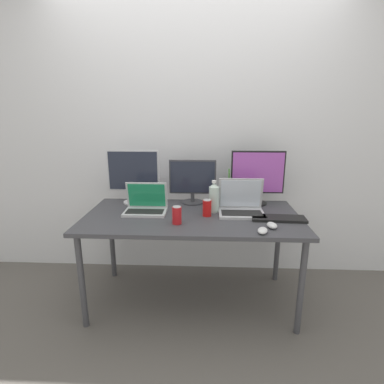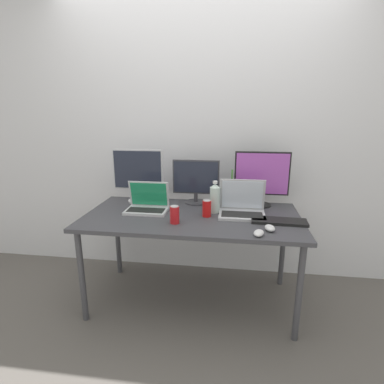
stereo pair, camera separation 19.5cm
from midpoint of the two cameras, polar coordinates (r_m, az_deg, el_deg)
name	(u,v)px [view 2 (the right image)]	position (r m, az deg, el deg)	size (l,w,h in m)	color
ground_plane	(192,300)	(2.62, 2.26, -19.84)	(16.00, 16.00, 0.00)	#5B5651
wall_back	(201,135)	(2.75, 3.78, 10.87)	(7.00, 0.08, 2.60)	silver
work_desk	(192,222)	(2.30, 2.44, -5.82)	(1.62, 0.81, 0.74)	#424247
monitor_left	(138,173)	(2.58, -8.14, 3.51)	(0.43, 0.19, 0.45)	silver
monitor_center	(196,181)	(2.52, 2.95, 2.15)	(0.39, 0.18, 0.37)	#38383D
monitor_right	(262,177)	(2.53, 15.32, 2.79)	(0.44, 0.18, 0.45)	black
laptop_silver	(147,204)	(2.37, -6.17, -2.35)	(0.32, 0.22, 0.23)	silver
laptop_secondary	(242,207)	(2.32, 11.89, -2.83)	(0.34, 0.25, 0.27)	#B7B7BC
keyboard_main	(279,221)	(2.24, 18.69, -5.33)	(0.39, 0.14, 0.02)	black
mouse_by_keyboard	(259,233)	(1.97, 15.40, -7.58)	(0.06, 0.10, 0.03)	silver
mouse_by_laptop	(270,228)	(2.07, 17.25, -6.61)	(0.06, 0.09, 0.04)	silver
water_bottle	(215,198)	(2.32, 6.78, -1.19)	(0.08, 0.08, 0.25)	silver
soda_can_near_keyboard	(175,215)	(2.09, -0.67, -4.37)	(0.07, 0.07, 0.13)	red
soda_can_by_laptop	(207,208)	(2.24, 5.33, -3.15)	(0.07, 0.07, 0.13)	red
bamboo_vase	(231,199)	(2.51, 9.72, -1.31)	(0.07, 0.07, 0.31)	#B2D1B7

